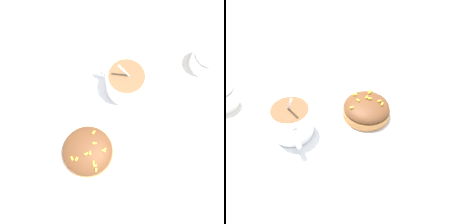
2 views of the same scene
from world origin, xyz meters
The scene contains 5 objects.
ground_plane centered at (0.00, 0.00, 0.00)m, with size 3.00×3.00×0.00m, color silver.
paper_napkin centered at (0.00, 0.00, 0.00)m, with size 0.30×0.30×0.00m.
coffee_cup centered at (0.08, 0.00, 0.04)m, with size 0.08×0.11×0.10m.
frosted_pastry centered at (-0.08, -0.01, 0.02)m, with size 0.10×0.10×0.04m.
sugar_bowl centered at (0.21, -0.12, 0.03)m, with size 0.06×0.06×0.06m.
Camera 1 is at (-0.11, -0.08, 0.52)m, focal length 42.00 mm.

